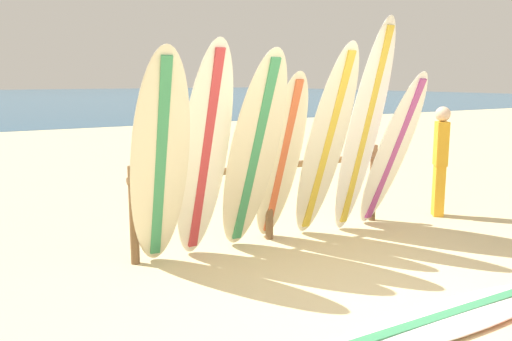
% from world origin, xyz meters
% --- Properties ---
extents(ground_plane, '(120.00, 120.00, 0.00)m').
position_xyz_m(ground_plane, '(0.00, 0.00, 0.00)').
color(ground_plane, beige).
extents(surfboard_rack, '(3.37, 0.09, 1.01)m').
position_xyz_m(surfboard_rack, '(0.25, 2.26, 0.67)').
color(surfboard_rack, brown).
rests_on(surfboard_rack, ground).
extents(surfboard_leaning_far_left, '(0.70, 1.00, 2.17)m').
position_xyz_m(surfboard_leaning_far_left, '(-1.25, 1.86, 1.09)').
color(surfboard_leaning_far_left, beige).
rests_on(surfboard_leaning_far_left, ground).
extents(surfboard_leaning_left, '(0.56, 0.80, 2.26)m').
position_xyz_m(surfboard_leaning_left, '(-0.75, 1.92, 1.13)').
color(surfboard_leaning_left, white).
rests_on(surfboard_leaning_left, ground).
extents(surfboard_leaning_center_left, '(0.62, 1.05, 2.17)m').
position_xyz_m(surfboard_leaning_center_left, '(-0.23, 1.83, 1.09)').
color(surfboard_leaning_center_left, beige).
rests_on(surfboard_leaning_center_left, ground).
extents(surfboard_leaning_center, '(0.57, 0.95, 1.96)m').
position_xyz_m(surfboard_leaning_center, '(0.23, 2.00, 0.98)').
color(surfboard_leaning_center, beige).
rests_on(surfboard_leaning_center, ground).
extents(surfboard_leaning_center_right, '(0.59, 1.03, 2.26)m').
position_xyz_m(surfboard_leaning_center_right, '(0.71, 1.82, 1.13)').
color(surfboard_leaning_center_right, silver).
rests_on(surfboard_leaning_center_right, ground).
extents(surfboard_leaning_right, '(0.57, 0.80, 2.56)m').
position_xyz_m(surfboard_leaning_right, '(1.28, 1.82, 1.28)').
color(surfboard_leaning_right, white).
rests_on(surfboard_leaning_right, ground).
extents(surfboard_leaning_far_right, '(0.64, 0.93, 1.97)m').
position_xyz_m(surfboard_leaning_far_right, '(1.76, 1.82, 0.98)').
color(surfboard_leaning_far_right, white).
rests_on(surfboard_leaning_far_right, ground).
extents(surfboard_lying_on_sand, '(2.65, 0.59, 0.08)m').
position_xyz_m(surfboard_lying_on_sand, '(0.26, -0.31, 0.04)').
color(surfboard_lying_on_sand, white).
rests_on(surfboard_lying_on_sand, ground).
extents(beachgoer_standing, '(0.27, 0.28, 1.50)m').
position_xyz_m(beachgoer_standing, '(2.83, 1.97, 0.83)').
color(beachgoer_standing, gold).
rests_on(beachgoer_standing, ground).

